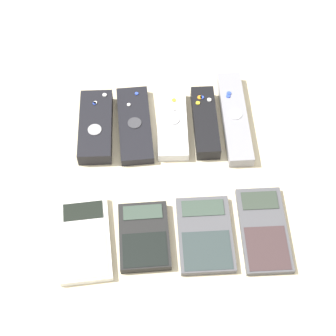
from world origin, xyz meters
The scene contains 10 objects.
ground_plane centered at (0.00, 0.00, 0.00)m, with size 3.00×3.00×0.00m, color beige.
remote_0 centered at (-0.12, 0.13, 0.01)m, with size 0.06×0.15×0.03m.
remote_1 centered at (-0.05, 0.13, 0.01)m, with size 0.06×0.17×0.02m.
remote_2 centered at (0.02, 0.12, 0.01)m, with size 0.06×0.15×0.02m.
remote_3 centered at (0.08, 0.12, 0.01)m, with size 0.05×0.15×0.03m.
remote_4 centered at (0.13, 0.13, 0.01)m, with size 0.05×0.20×0.02m.
calculator_0 centered at (-0.14, -0.10, 0.01)m, with size 0.09×0.15×0.01m.
calculator_1 centered at (-0.05, -0.10, 0.01)m, with size 0.08×0.12×0.02m.
calculator_2 centered at (0.05, -0.10, 0.01)m, with size 0.09×0.14×0.01m.
calculator_3 centered at (0.15, -0.10, 0.01)m, with size 0.08×0.15×0.01m.
Camera 1 is at (-0.04, -0.50, 0.83)m, focal length 60.00 mm.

